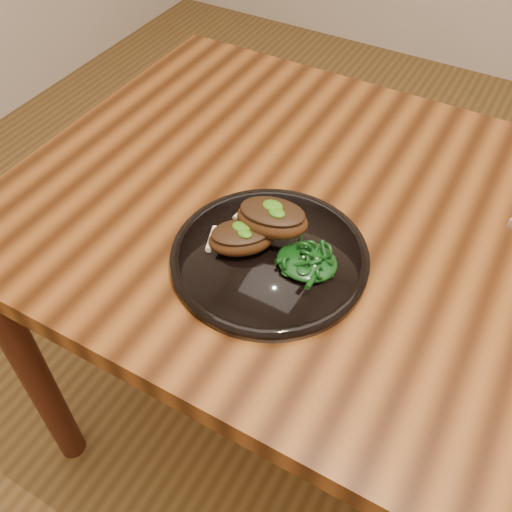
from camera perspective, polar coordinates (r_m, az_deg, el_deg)
The scene contains 6 objects.
desk at distance 0.97m, azimuth 21.46°, elevation -4.62°, with size 1.60×0.80×0.75m.
plate at distance 0.84m, azimuth 1.38°, elevation -0.09°, with size 0.29×0.29×0.02m.
lamb_chop_front at distance 0.83m, azimuth -1.52°, elevation 1.85°, with size 0.11×0.11×0.04m.
lamb_chop_back at distance 0.83m, azimuth 1.61°, elevation 3.84°, with size 0.12×0.09×0.05m.
herb_smear at distance 0.89m, azimuth 1.25°, elevation 3.78°, with size 0.08×0.05×0.00m, color #1E4D08.
greens_heap at distance 0.81m, azimuth 5.15°, elevation -0.26°, with size 0.09×0.08×0.03m.
Camera 1 is at (-0.03, -0.65, 1.38)m, focal length 40.00 mm.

